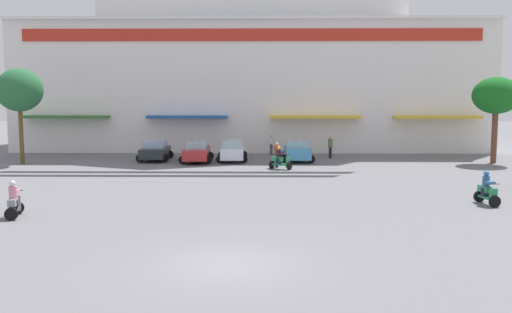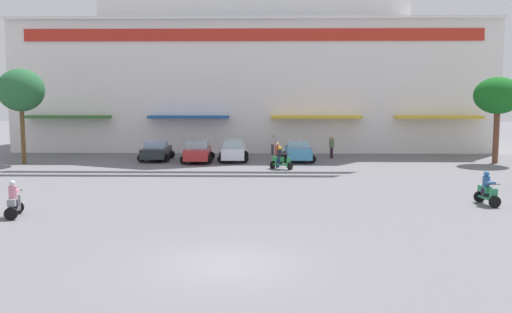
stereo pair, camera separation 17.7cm
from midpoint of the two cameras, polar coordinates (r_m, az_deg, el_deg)
ground_plane at (r=30.26m, az=-1.40°, el=-3.25°), size 128.00×128.00×0.00m
colonial_building at (r=53.10m, az=-0.43°, el=11.10°), size 39.60×16.84×21.46m
plaza_tree_0 at (r=43.38m, az=-22.30°, el=6.00°), size 3.20×3.00×6.60m
plaza_tree_1 at (r=43.98m, az=22.37°, el=5.48°), size 3.28×3.15×6.04m
parked_car_0 at (r=43.03m, az=-9.97°, el=0.59°), size 2.35×3.82×1.44m
parked_car_1 at (r=41.65m, az=-5.96°, el=0.51°), size 2.38×4.06×1.54m
parked_car_2 at (r=42.12m, az=-2.46°, el=0.62°), size 2.30×4.32×1.57m
parked_car_3 at (r=42.02m, az=3.94°, el=0.56°), size 2.39×3.88×1.49m
scooter_rider_2 at (r=37.79m, az=2.24°, el=-0.34°), size 1.51×1.15×1.50m
scooter_rider_3 at (r=28.21m, az=21.52°, el=-3.15°), size 0.76×1.49×1.52m
scooter_rider_5 at (r=25.67m, az=-22.82°, el=-4.16°), size 0.80×1.46×1.53m
pedestrian_0 at (r=44.03m, az=7.18°, el=1.08°), size 0.46×0.46×1.70m
pedestrian_1 at (r=46.13m, az=1.39°, el=1.30°), size 0.49×0.49×1.60m
pedestrian_2 at (r=38.59m, az=1.92°, el=0.31°), size 0.51×0.51×1.67m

